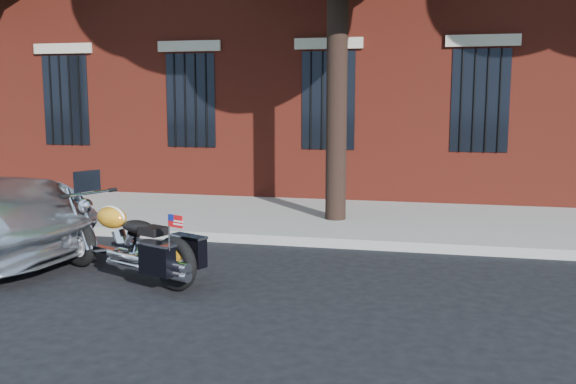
# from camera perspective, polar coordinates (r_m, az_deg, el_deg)

# --- Properties ---
(ground) EXTENTS (120.00, 120.00, 0.00)m
(ground) POSITION_cam_1_polar(r_m,az_deg,el_deg) (8.66, -2.01, -6.71)
(ground) COLOR black
(ground) RESTS_ON ground
(curb) EXTENTS (40.00, 0.16, 0.15)m
(curb) POSITION_cam_1_polar(r_m,az_deg,el_deg) (9.95, 0.04, -4.29)
(curb) COLOR gray
(curb) RESTS_ON ground
(sidewalk) EXTENTS (40.00, 3.60, 0.15)m
(sidewalk) POSITION_cam_1_polar(r_m,az_deg,el_deg) (11.75, 2.08, -2.34)
(sidewalk) COLOR gray
(sidewalk) RESTS_ON ground
(motorcycle) EXTENTS (2.34, 1.43, 1.31)m
(motorcycle) POSITION_cam_1_polar(r_m,az_deg,el_deg) (8.20, -13.84, -4.62)
(motorcycle) COLOR black
(motorcycle) RESTS_ON ground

